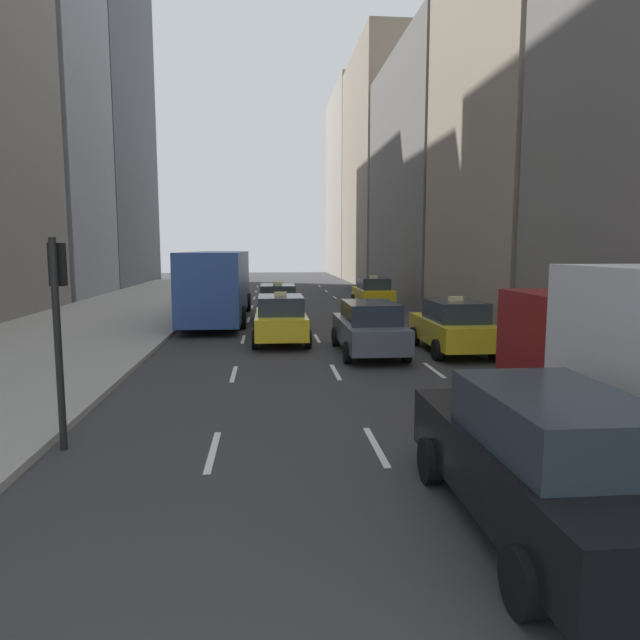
{
  "coord_description": "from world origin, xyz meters",
  "views": [
    {
      "loc": [
        0.77,
        -1.41,
        3.42
      ],
      "look_at": [
        1.97,
        11.79,
        1.75
      ],
      "focal_mm": 32.0,
      "sensor_mm": 36.0,
      "label": 1
    }
  ],
  "objects_px": {
    "sedan_silver_behind": "(544,461)",
    "city_bus": "(218,283)",
    "taxi_lead": "(281,319)",
    "taxi_third": "(373,292)",
    "traffic_light_pole": "(58,309)",
    "taxi_second": "(278,302)",
    "sedan_black_near": "(369,327)",
    "taxi_fourth": "(453,326)"
  },
  "relations": [
    {
      "from": "taxi_second",
      "to": "city_bus",
      "type": "relative_size",
      "value": 0.38
    },
    {
      "from": "taxi_second",
      "to": "sedan_black_near",
      "type": "xyz_separation_m",
      "value": [
        2.8,
        -8.78,
        -0.0
      ]
    },
    {
      "from": "sedan_silver_behind",
      "to": "city_bus",
      "type": "relative_size",
      "value": 0.43
    },
    {
      "from": "taxi_second",
      "to": "taxi_third",
      "type": "bearing_deg",
      "value": 45.48
    },
    {
      "from": "sedan_silver_behind",
      "to": "traffic_light_pole",
      "type": "xyz_separation_m",
      "value": [
        -6.75,
        3.63,
        1.49
      ]
    },
    {
      "from": "taxi_second",
      "to": "sedan_silver_behind",
      "type": "relative_size",
      "value": 0.89
    },
    {
      "from": "taxi_lead",
      "to": "taxi_second",
      "type": "relative_size",
      "value": 1.0
    },
    {
      "from": "taxi_third",
      "to": "city_bus",
      "type": "height_order",
      "value": "city_bus"
    },
    {
      "from": "taxi_fourth",
      "to": "traffic_light_pole",
      "type": "bearing_deg",
      "value": -139.29
    },
    {
      "from": "taxi_third",
      "to": "sedan_silver_behind",
      "type": "bearing_deg",
      "value": -96.08
    },
    {
      "from": "taxi_fourth",
      "to": "sedan_black_near",
      "type": "distance_m",
      "value": 2.8
    },
    {
      "from": "taxi_fourth",
      "to": "sedan_black_near",
      "type": "height_order",
      "value": "taxi_fourth"
    },
    {
      "from": "sedan_black_near",
      "to": "taxi_fourth",
      "type": "bearing_deg",
      "value": 0.63
    },
    {
      "from": "taxi_fourth",
      "to": "sedan_silver_behind",
      "type": "height_order",
      "value": "taxi_fourth"
    },
    {
      "from": "sedan_black_near",
      "to": "traffic_light_pole",
      "type": "relative_size",
      "value": 1.36
    },
    {
      "from": "taxi_second",
      "to": "traffic_light_pole",
      "type": "xyz_separation_m",
      "value": [
        -3.95,
        -16.96,
        1.53
      ]
    },
    {
      "from": "city_bus",
      "to": "sedan_silver_behind",
      "type": "bearing_deg",
      "value": -75.22
    },
    {
      "from": "taxi_lead",
      "to": "taxi_third",
      "type": "height_order",
      "value": "same"
    },
    {
      "from": "city_bus",
      "to": "taxi_fourth",
      "type": "bearing_deg",
      "value": -48.25
    },
    {
      "from": "taxi_third",
      "to": "traffic_light_pole",
      "type": "bearing_deg",
      "value": -112.85
    },
    {
      "from": "taxi_lead",
      "to": "traffic_light_pole",
      "type": "relative_size",
      "value": 1.22
    },
    {
      "from": "taxi_lead",
      "to": "sedan_black_near",
      "type": "distance_m",
      "value": 3.76
    },
    {
      "from": "sedan_black_near",
      "to": "city_bus",
      "type": "height_order",
      "value": "city_bus"
    },
    {
      "from": "taxi_third",
      "to": "taxi_fourth",
      "type": "distance_m",
      "value": 14.44
    },
    {
      "from": "taxi_fourth",
      "to": "city_bus",
      "type": "relative_size",
      "value": 0.38
    },
    {
      "from": "sedan_black_near",
      "to": "sedan_silver_behind",
      "type": "distance_m",
      "value": 11.81
    },
    {
      "from": "taxi_lead",
      "to": "taxi_third",
      "type": "relative_size",
      "value": 1.0
    },
    {
      "from": "taxi_lead",
      "to": "city_bus",
      "type": "relative_size",
      "value": 0.38
    },
    {
      "from": "sedan_black_near",
      "to": "city_bus",
      "type": "bearing_deg",
      "value": 120.69
    },
    {
      "from": "sedan_black_near",
      "to": "sedan_silver_behind",
      "type": "relative_size",
      "value": 0.99
    },
    {
      "from": "taxi_lead",
      "to": "taxi_second",
      "type": "height_order",
      "value": "same"
    },
    {
      "from": "sedan_silver_behind",
      "to": "city_bus",
      "type": "xyz_separation_m",
      "value": [
        -5.61,
        21.27,
        0.87
      ]
    },
    {
      "from": "taxi_lead",
      "to": "sedan_black_near",
      "type": "height_order",
      "value": "taxi_lead"
    },
    {
      "from": "taxi_lead",
      "to": "sedan_silver_behind",
      "type": "relative_size",
      "value": 0.89
    },
    {
      "from": "taxi_second",
      "to": "taxi_fourth",
      "type": "xyz_separation_m",
      "value": [
        5.6,
        -8.75,
        0.0
      ]
    },
    {
      "from": "taxi_third",
      "to": "sedan_black_near",
      "type": "xyz_separation_m",
      "value": [
        -2.8,
        -14.47,
        -0.0
      ]
    },
    {
      "from": "taxi_fourth",
      "to": "sedan_black_near",
      "type": "bearing_deg",
      "value": -179.37
    },
    {
      "from": "taxi_fourth",
      "to": "taxi_second",
      "type": "bearing_deg",
      "value": 122.62
    },
    {
      "from": "city_bus",
      "to": "traffic_light_pole",
      "type": "distance_m",
      "value": 17.69
    },
    {
      "from": "city_bus",
      "to": "traffic_light_pole",
      "type": "bearing_deg",
      "value": -93.69
    },
    {
      "from": "taxi_third",
      "to": "sedan_black_near",
      "type": "bearing_deg",
      "value": -100.95
    },
    {
      "from": "sedan_silver_behind",
      "to": "traffic_light_pole",
      "type": "distance_m",
      "value": 7.81
    }
  ]
}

